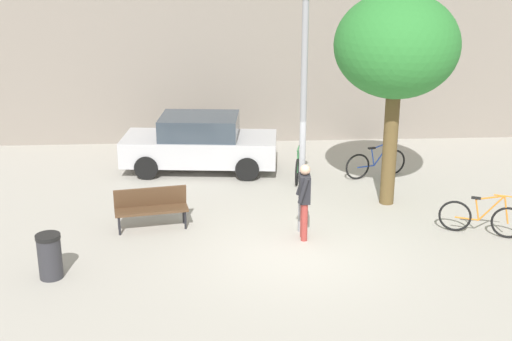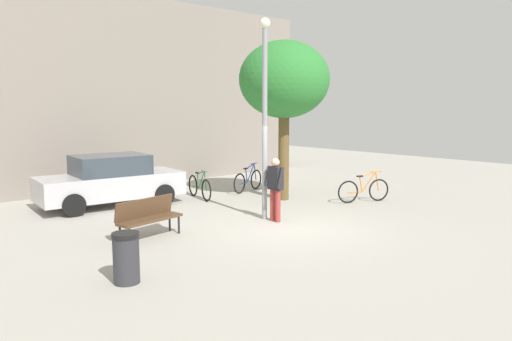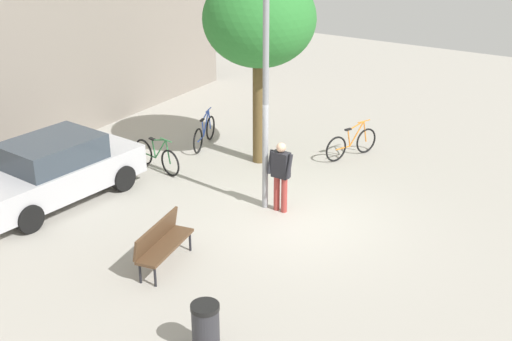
{
  "view_description": "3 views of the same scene",
  "coord_description": "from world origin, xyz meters",
  "px_view_note": "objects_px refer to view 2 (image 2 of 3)",
  "views": [
    {
      "loc": [
        -1.68,
        -12.87,
        6.13
      ],
      "look_at": [
        -0.83,
        1.13,
        1.38
      ],
      "focal_mm": 48.22,
      "sensor_mm": 36.0,
      "label": 1
    },
    {
      "loc": [
        -8.6,
        -8.36,
        3.03
      ],
      "look_at": [
        -0.27,
        0.86,
        1.36
      ],
      "focal_mm": 34.16,
      "sensor_mm": 36.0,
      "label": 2
    },
    {
      "loc": [
        -12.08,
        -6.3,
        7.06
      ],
      "look_at": [
        -0.93,
        0.57,
        1.41
      ],
      "focal_mm": 47.79,
      "sensor_mm": 36.0,
      "label": 3
    }
  ],
  "objects_px": {
    "plaza_tree": "(284,81)",
    "trash_bin": "(126,258)",
    "bicycle_green": "(200,187)",
    "lamppost": "(265,106)",
    "parked_car_silver": "(111,181)",
    "person_by_lamppost": "(275,185)",
    "park_bench": "(148,215)",
    "bicycle_orange": "(364,190)",
    "bicycle_blue": "(248,181)"
  },
  "relations": [
    {
      "from": "bicycle_green",
      "to": "bicycle_orange",
      "type": "bearing_deg",
      "value": -48.31
    },
    {
      "from": "plaza_tree",
      "to": "bicycle_green",
      "type": "height_order",
      "value": "plaza_tree"
    },
    {
      "from": "person_by_lamppost",
      "to": "bicycle_orange",
      "type": "relative_size",
      "value": 0.99
    },
    {
      "from": "lamppost",
      "to": "plaza_tree",
      "type": "xyz_separation_m",
      "value": [
        2.3,
        1.56,
        0.79
      ]
    },
    {
      "from": "plaza_tree",
      "to": "parked_car_silver",
      "type": "height_order",
      "value": "plaza_tree"
    },
    {
      "from": "plaza_tree",
      "to": "bicycle_orange",
      "type": "distance_m",
      "value": 4.25
    },
    {
      "from": "bicycle_orange",
      "to": "trash_bin",
      "type": "height_order",
      "value": "bicycle_orange"
    },
    {
      "from": "parked_car_silver",
      "to": "trash_bin",
      "type": "distance_m",
      "value": 6.83
    },
    {
      "from": "bicycle_blue",
      "to": "parked_car_silver",
      "type": "height_order",
      "value": "parked_car_silver"
    },
    {
      "from": "park_bench",
      "to": "parked_car_silver",
      "type": "distance_m",
      "value": 4.11
    },
    {
      "from": "park_bench",
      "to": "plaza_tree",
      "type": "distance_m",
      "value": 6.57
    },
    {
      "from": "park_bench",
      "to": "bicycle_orange",
      "type": "xyz_separation_m",
      "value": [
        7.18,
        -0.81,
        -0.16
      ]
    },
    {
      "from": "park_bench",
      "to": "plaza_tree",
      "type": "xyz_separation_m",
      "value": [
        5.59,
        1.18,
        3.25
      ]
    },
    {
      "from": "lamppost",
      "to": "parked_car_silver",
      "type": "height_order",
      "value": "lamppost"
    },
    {
      "from": "lamppost",
      "to": "person_by_lamppost",
      "type": "distance_m",
      "value": 2.08
    },
    {
      "from": "bicycle_orange",
      "to": "bicycle_blue",
      "type": "relative_size",
      "value": 0.96
    },
    {
      "from": "bicycle_green",
      "to": "parked_car_silver",
      "type": "bearing_deg",
      "value": 162.29
    },
    {
      "from": "person_by_lamppost",
      "to": "parked_car_silver",
      "type": "xyz_separation_m",
      "value": [
        -2.29,
        4.76,
        -0.19
      ]
    },
    {
      "from": "bicycle_green",
      "to": "parked_car_silver",
      "type": "height_order",
      "value": "parked_car_silver"
    },
    {
      "from": "person_by_lamppost",
      "to": "bicycle_orange",
      "type": "xyz_separation_m",
      "value": [
        3.88,
        -0.02,
        -0.58
      ]
    },
    {
      "from": "person_by_lamppost",
      "to": "parked_car_silver",
      "type": "relative_size",
      "value": 0.38
    },
    {
      "from": "lamppost",
      "to": "plaza_tree",
      "type": "relative_size",
      "value": 1.04
    },
    {
      "from": "bicycle_orange",
      "to": "parked_car_silver",
      "type": "xyz_separation_m",
      "value": [
        -6.17,
        4.79,
        0.39
      ]
    },
    {
      "from": "bicycle_orange",
      "to": "park_bench",
      "type": "bearing_deg",
      "value": 173.6
    },
    {
      "from": "plaza_tree",
      "to": "parked_car_silver",
      "type": "bearing_deg",
      "value": 148.55
    },
    {
      "from": "person_by_lamppost",
      "to": "parked_car_silver",
      "type": "height_order",
      "value": "person_by_lamppost"
    },
    {
      "from": "plaza_tree",
      "to": "bicycle_blue",
      "type": "relative_size",
      "value": 2.89
    },
    {
      "from": "plaza_tree",
      "to": "trash_bin",
      "type": "distance_m",
      "value": 8.75
    },
    {
      "from": "park_bench",
      "to": "plaza_tree",
      "type": "height_order",
      "value": "plaza_tree"
    },
    {
      "from": "person_by_lamppost",
      "to": "trash_bin",
      "type": "xyz_separation_m",
      "value": [
        -5.02,
        -1.49,
        -0.52
      ]
    },
    {
      "from": "park_bench",
      "to": "bicycle_blue",
      "type": "xyz_separation_m",
      "value": [
        5.76,
        3.1,
        -0.16
      ]
    },
    {
      "from": "park_bench",
      "to": "parked_car_silver",
      "type": "bearing_deg",
      "value": 75.71
    },
    {
      "from": "park_bench",
      "to": "trash_bin",
      "type": "relative_size",
      "value": 1.88
    },
    {
      "from": "bicycle_orange",
      "to": "trash_bin",
      "type": "distance_m",
      "value": 9.02
    },
    {
      "from": "person_by_lamppost",
      "to": "bicycle_green",
      "type": "distance_m",
      "value": 3.98
    },
    {
      "from": "lamppost",
      "to": "bicycle_green",
      "type": "xyz_separation_m",
      "value": [
        0.38,
        3.51,
        -2.62
      ]
    },
    {
      "from": "bicycle_blue",
      "to": "parked_car_silver",
      "type": "relative_size",
      "value": 0.4
    },
    {
      "from": "trash_bin",
      "to": "bicycle_orange",
      "type": "bearing_deg",
      "value": 9.38
    },
    {
      "from": "person_by_lamppost",
      "to": "parked_car_silver",
      "type": "bearing_deg",
      "value": 115.65
    },
    {
      "from": "park_bench",
      "to": "parked_car_silver",
      "type": "height_order",
      "value": "parked_car_silver"
    },
    {
      "from": "lamppost",
      "to": "bicycle_green",
      "type": "bearing_deg",
      "value": 83.79
    },
    {
      "from": "bicycle_orange",
      "to": "trash_bin",
      "type": "xyz_separation_m",
      "value": [
        -8.89,
        -1.47,
        0.06
      ]
    },
    {
      "from": "plaza_tree",
      "to": "trash_bin",
      "type": "xyz_separation_m",
      "value": [
        -7.31,
        -3.46,
        -3.35
      ]
    },
    {
      "from": "person_by_lamppost",
      "to": "bicycle_green",
      "type": "relative_size",
      "value": 0.94
    },
    {
      "from": "lamppost",
      "to": "person_by_lamppost",
      "type": "xyz_separation_m",
      "value": [
        0.01,
        -0.4,
        -2.04
      ]
    },
    {
      "from": "bicycle_green",
      "to": "plaza_tree",
      "type": "bearing_deg",
      "value": -45.5
    },
    {
      "from": "lamppost",
      "to": "parked_car_silver",
      "type": "relative_size",
      "value": 1.21
    },
    {
      "from": "park_bench",
      "to": "parked_car_silver",
      "type": "xyz_separation_m",
      "value": [
        1.01,
        3.98,
        0.23
      ]
    },
    {
      "from": "bicycle_orange",
      "to": "bicycle_blue",
      "type": "height_order",
      "value": "same"
    },
    {
      "from": "bicycle_orange",
      "to": "lamppost",
      "type": "bearing_deg",
      "value": 173.81
    }
  ]
}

